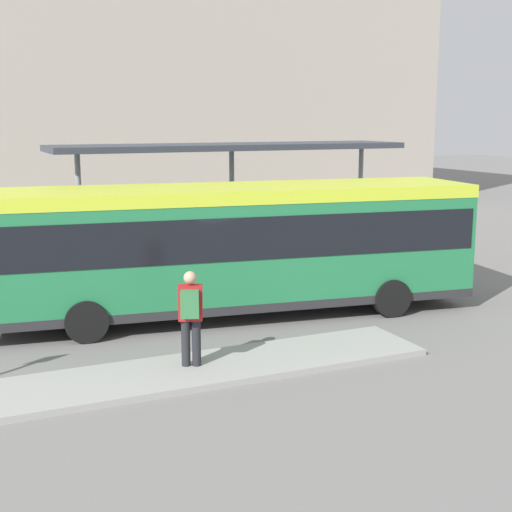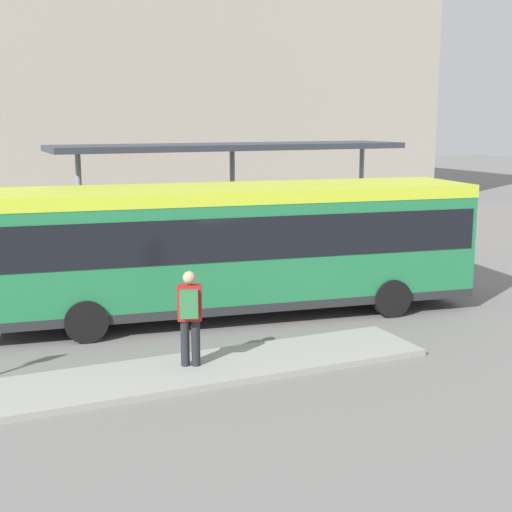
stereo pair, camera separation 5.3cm
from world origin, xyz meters
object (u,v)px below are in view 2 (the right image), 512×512
city_bus (234,240)px  bicycle_red (442,255)px  bicycle_blue (408,244)px  bicycle_green (436,251)px  pedestrian_waiting (190,313)px  potted_planter_far_side (381,247)px  bicycle_orange (417,249)px  potted_planter_near_shelter (269,253)px

city_bus → bicycle_red: (8.22, 2.59, -1.44)m
bicycle_red → bicycle_blue: 2.09m
bicycle_green → city_bus: bearing=-73.9°
pedestrian_waiting → potted_planter_far_side: (8.38, 6.27, -0.41)m
bicycle_orange → bicycle_blue: bicycle_blue is taller
bicycle_red → potted_planter_far_side: (-2.12, 0.32, 0.37)m
pedestrian_waiting → bicycle_orange: (10.54, 7.33, -0.80)m
bicycle_blue → potted_planter_far_side: (-2.31, -1.76, 0.34)m
bicycle_orange → potted_planter_far_side: (-2.16, -1.06, 0.40)m
city_bus → bicycle_orange: bearing=33.6°
pedestrian_waiting → bicycle_green: 12.71m
city_bus → potted_planter_near_shelter: bearing=61.5°
bicycle_red → bicycle_green: bearing=155.5°
pedestrian_waiting → bicycle_red: pedestrian_waiting is taller
potted_planter_near_shelter → potted_planter_far_side: bearing=-7.3°
pedestrian_waiting → bicycle_red: (10.49, 5.95, -0.78)m
bicycle_red → bicycle_green: (0.31, 0.69, -0.03)m
bicycle_orange → potted_planter_far_side: potted_planter_far_side is taller
pedestrian_waiting → bicycle_green: size_ratio=1.16×
pedestrian_waiting → bicycle_orange: pedestrian_waiting is taller
city_bus → bicycle_blue: bearing=36.9°
bicycle_green → potted_planter_far_side: potted_planter_far_side is taller
potted_planter_near_shelter → bicycle_red: bearing=-7.8°
bicycle_red → bicycle_blue: (0.19, 2.08, 0.02)m
bicycle_green → bicycle_red: bearing=-29.0°
potted_planter_far_side → bicycle_red: bearing=-8.7°
bicycle_red → bicycle_orange: bicycle_red is taller
bicycle_red → potted_planter_far_side: 2.17m
potted_planter_near_shelter → potted_planter_far_side: (3.62, -0.46, -0.01)m
bicycle_red → bicycle_green: bicycle_red is taller
city_bus → potted_planter_far_side: 6.85m
bicycle_green → potted_planter_near_shelter: 6.06m
city_bus → bicycle_green: 9.26m
city_bus → pedestrian_waiting: city_bus is taller
pedestrian_waiting → bicycle_orange: 12.86m
city_bus → potted_planter_near_shelter: size_ratio=8.17×
city_bus → potted_planter_near_shelter: 4.33m
bicycle_red → bicycle_blue: bicycle_blue is taller
city_bus → potted_planter_far_side: (6.11, 2.92, -1.07)m
bicycle_orange → potted_planter_far_side: 2.44m
city_bus → pedestrian_waiting: size_ratio=6.51×
city_bus → bicycle_green: bearing=28.9°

